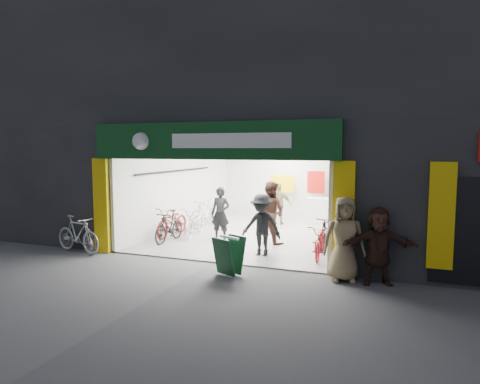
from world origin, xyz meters
The scene contains 17 objects.
ground centered at (0.00, 0.00, 0.00)m, with size 60.00×60.00×0.00m, color #56565B.
building centered at (0.91, 4.99, 4.31)m, with size 17.00×10.27×8.00m.
bike_left_front centered at (-1.80, 2.72, 0.49)m, with size 0.65×1.86×0.98m, color silver.
bike_left_midfront centered at (-2.17, 1.69, 0.49)m, with size 0.46×1.63×0.98m, color black.
bike_left_midback centered at (-2.50, 2.49, 0.49)m, with size 0.65×1.87×0.98m, color maroon.
bike_left_back centered at (-2.19, 4.29, 0.52)m, with size 0.48×1.72×1.03m, color #B6B7BB.
bike_right_front centered at (2.50, 2.49, 0.49)m, with size 0.46×1.64×0.99m, color black.
bike_right_mid centered at (2.50, 1.47, 0.45)m, with size 0.59×1.70×0.90m, color maroon.
bike_right_back centered at (2.50, 3.58, 0.49)m, with size 0.46×1.64×0.99m, color #B4B4B9.
parked_bike centered at (-3.87, -0.32, 0.51)m, with size 0.48×1.71×1.03m, color silver.
customer_a centered at (-0.83, 2.54, 0.84)m, with size 0.61×0.40×1.67m, color black.
customer_b centered at (0.78, 2.59, 0.95)m, with size 0.92×0.72×1.89m, color #3B231B.
customer_c centered at (1.01, 1.02, 0.84)m, with size 1.08×0.62×1.68m, color black.
customer_d centered at (0.18, 5.68, 0.80)m, with size 0.94×0.39×1.60m, color olive.
pedestrian_near centered at (3.30, -0.30, 0.92)m, with size 0.90×0.59×1.85m, color #947E56.
pedestrian_far centered at (4.01, -0.30, 0.83)m, with size 1.54×0.49×1.66m, color #3B231B.
sandwich_board centered at (0.82, -0.81, 0.48)m, with size 0.74×0.75×0.87m.
Camera 1 is at (4.39, -9.57, 2.87)m, focal length 32.00 mm.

